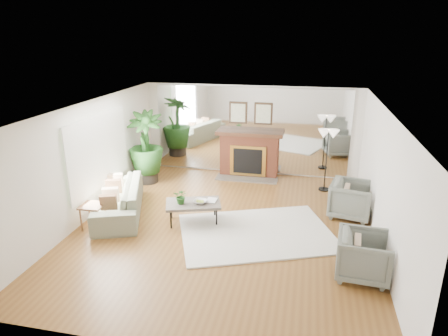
% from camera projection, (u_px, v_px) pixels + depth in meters
% --- Properties ---
extents(ground, '(7.00, 7.00, 0.00)m').
position_uv_depth(ground, '(225.00, 227.00, 8.35)').
color(ground, brown).
rests_on(ground, ground).
extents(wall_left, '(0.02, 7.00, 2.50)m').
position_uv_depth(wall_left, '(88.00, 161.00, 8.54)').
color(wall_left, silver).
rests_on(wall_left, ground).
extents(wall_right, '(0.02, 7.00, 2.50)m').
position_uv_depth(wall_right, '(383.00, 182.00, 7.36)').
color(wall_right, silver).
rests_on(wall_right, ground).
extents(wall_back, '(6.00, 0.02, 2.50)m').
position_uv_depth(wall_back, '(251.00, 130.00, 11.18)').
color(wall_back, silver).
rests_on(wall_back, ground).
extents(mirror_panel, '(5.40, 0.04, 2.40)m').
position_uv_depth(mirror_panel, '(251.00, 131.00, 11.16)').
color(mirror_panel, silver).
rests_on(mirror_panel, wall_back).
extents(window_panel, '(0.04, 2.40, 1.50)m').
position_uv_depth(window_panel, '(99.00, 151.00, 8.87)').
color(window_panel, '#B2E09E').
rests_on(window_panel, wall_left).
extents(fireplace, '(1.85, 0.83, 2.05)m').
position_uv_depth(fireplace, '(249.00, 153.00, 11.15)').
color(fireplace, brown).
rests_on(fireplace, ground).
extents(area_rug, '(3.57, 3.09, 0.03)m').
position_uv_depth(area_rug, '(256.00, 233.00, 8.07)').
color(area_rug, silver).
rests_on(area_rug, ground).
extents(coffee_table, '(1.29, 0.98, 0.46)m').
position_uv_depth(coffee_table, '(193.00, 204.00, 8.43)').
color(coffee_table, '#5B5048').
rests_on(coffee_table, ground).
extents(sofa, '(1.69, 2.55, 0.69)m').
position_uv_depth(sofa, '(119.00, 199.00, 8.87)').
color(sofa, slate).
rests_on(sofa, ground).
extents(armchair_back, '(1.05, 1.03, 0.80)m').
position_uv_depth(armchair_back, '(351.00, 200.00, 8.70)').
color(armchair_back, slate).
rests_on(armchair_back, ground).
extents(armchair_front, '(0.92, 0.90, 0.77)m').
position_uv_depth(armchair_front, '(364.00, 256.00, 6.54)').
color(armchair_front, slate).
rests_on(armchair_front, ground).
extents(side_table, '(0.48, 0.48, 0.52)m').
position_uv_depth(side_table, '(93.00, 209.00, 8.18)').
color(side_table, brown).
rests_on(side_table, ground).
extents(potted_ficus, '(1.15, 1.15, 1.94)m').
position_uv_depth(potted_ficus, '(146.00, 145.00, 10.53)').
color(potted_ficus, black).
rests_on(potted_ficus, ground).
extents(floor_lamp, '(0.52, 0.29, 1.60)m').
position_uv_depth(floor_lamp, '(328.00, 139.00, 9.86)').
color(floor_lamp, black).
rests_on(floor_lamp, ground).
extents(tabletop_plant, '(0.30, 0.26, 0.33)m').
position_uv_depth(tabletop_plant, '(181.00, 196.00, 8.32)').
color(tabletop_plant, '#275A21').
rests_on(tabletop_plant, coffee_table).
extents(fruit_bowl, '(0.32, 0.32, 0.07)m').
position_uv_depth(fruit_bowl, '(200.00, 202.00, 8.38)').
color(fruit_bowl, brown).
rests_on(fruit_bowl, coffee_table).
extents(book, '(0.21, 0.29, 0.02)m').
position_uv_depth(book, '(207.00, 200.00, 8.52)').
color(book, brown).
rests_on(book, coffee_table).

